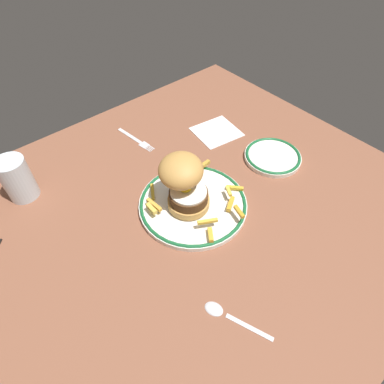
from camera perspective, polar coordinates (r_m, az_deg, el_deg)
ground_plane at (r=76.83cm, az=-2.15°, el=-4.92°), size 112.57×94.88×4.00cm
dinner_plate at (r=76.40cm, az=0.00°, el=-1.90°), size 25.23×25.23×1.60cm
burger at (r=71.17cm, az=-1.45°, el=1.75°), size 14.37×14.33×12.77cm
fries_pile at (r=74.12cm, az=1.25°, el=-1.79°), size 21.49×22.33×2.44cm
water_glass at (r=85.80cm, az=-28.07°, el=1.78°), size 6.82×6.82×10.78cm
side_plate at (r=90.46cm, az=13.90°, el=6.04°), size 15.04×15.04×1.60cm
fork at (r=95.69cm, az=-9.71°, el=8.99°), size 3.15×14.46×0.36cm
spoon at (r=63.54cm, az=5.14°, el=-20.12°), size 6.29×13.04×0.90cm
napkin at (r=97.57cm, az=4.31°, el=10.48°), size 13.77×13.23×0.40cm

